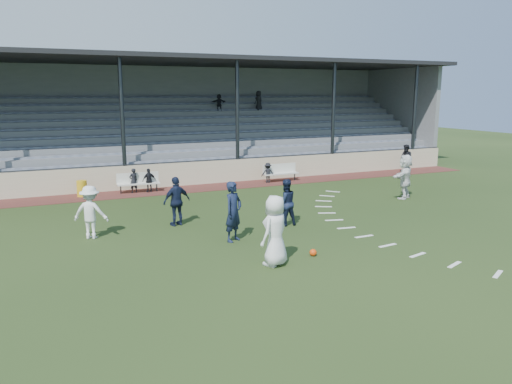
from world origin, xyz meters
The scene contains 19 objects.
ground centered at (0.00, 0.00, 0.00)m, with size 90.00×90.00×0.00m, color #233616.
cinder_track centered at (0.00, 10.50, 0.01)m, with size 34.00×2.00×0.02m, color #4E231F.
retaining_wall centered at (0.00, 11.55, 0.60)m, with size 34.00×0.18×1.20m, color beige.
bench_left centered at (-2.57, 10.63, 0.58)m, with size 2.02×0.54×0.95m.
bench_right centered at (5.02, 10.56, 0.58)m, with size 2.01×0.52×0.95m.
trash_bin centered at (-5.14, 10.73, 0.39)m, with size 0.46×0.46×0.74m, color gold.
football centered at (0.26, -1.06, 0.11)m, with size 0.21×0.21×0.21m, color #E2410D.
player_white_lead centered at (-1.12, -1.29, 0.99)m, with size 0.97×0.63×1.99m, color white.
player_navy_lead centered at (-1.32, 1.32, 0.98)m, with size 0.71×0.47×1.96m, color #131C35.
player_navy_mid centered at (1.11, 2.37, 0.85)m, with size 0.83×0.64×1.70m, color #131C35.
player_white_wing centered at (-5.49, 3.53, 0.88)m, with size 1.14×0.65×1.76m, color white.
player_navy_wing centered at (-2.47, 3.97, 0.89)m, with size 1.05×0.44×1.79m, color #131C35.
player_white_back centered at (8.23, 4.36, 1.01)m, with size 1.87×0.59×2.01m, color white.
official centered at (13.39, 10.31, 0.85)m, with size 0.81×0.63×1.66m, color black.
sub_left_near centered at (-2.80, 10.58, 0.61)m, with size 0.43×0.28×1.18m, color black.
sub_left_far centered at (-2.08, 10.45, 0.60)m, with size 0.67×0.28×1.15m, color black.
sub_right centered at (4.23, 10.42, 0.55)m, with size 0.69×0.40×1.07m, color black.
grandstand centered at (0.00, 16.26, 2.20)m, with size 34.60×9.00×6.61m.
penalty_arc centered at (4.12, 0.00, 0.01)m, with size 3.89×14.63×0.01m.
Camera 1 is at (-7.02, -13.20, 4.73)m, focal length 35.00 mm.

